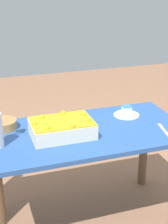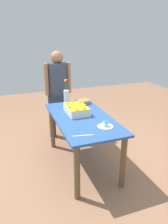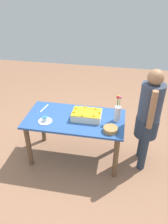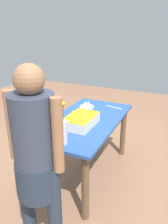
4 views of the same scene
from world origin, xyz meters
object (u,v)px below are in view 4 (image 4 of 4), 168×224
Objects in this scene: flower_vase at (62,130)px; fruit_bowl at (43,132)px; cake_knife at (114,107)px; person_standing at (36,154)px; serving_plate_with_slice at (87,105)px; sheet_cake at (81,120)px.

flower_vase is 2.11× the size of fruit_bowl.
cake_knife is 0.58× the size of flower_vase.
person_standing reaches higher than cake_knife.
serving_plate_with_slice is 0.35m from cake_knife.
person_standing is (1.38, 0.23, 0.11)m from serving_plate_with_slice.
flower_vase is (0.42, 0.02, 0.08)m from sheet_cake.
flower_vase reaches higher than sheet_cake.
sheet_cake is at bearing -176.99° from flower_vase.
serving_plate_with_slice is 1.02× the size of fruit_bowl.
fruit_bowl is at bearing 31.00° from person_standing.
flower_vase is at bearing 3.91° from person_standing.
person_standing is (0.41, 0.03, -0.01)m from flower_vase.
fruit_bowl is (0.90, -0.06, 0.01)m from serving_plate_with_slice.
flower_vase is 0.26× the size of person_standing.
fruit_bowl is (0.35, -0.24, -0.03)m from sheet_cake.
fruit_bowl is at bearing -33.87° from sheet_cake.
flower_vase reaches higher than serving_plate_with_slice.
fruit_bowl is (-0.07, -0.26, -0.11)m from flower_vase.
cake_knife is at bearing 111.31° from serving_plate_with_slice.
cake_knife is 1.10m from fruit_bowl.
fruit_bowl is (1.03, -0.38, 0.03)m from cake_knife.
person_standing is (0.48, 0.29, 0.10)m from fruit_bowl.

